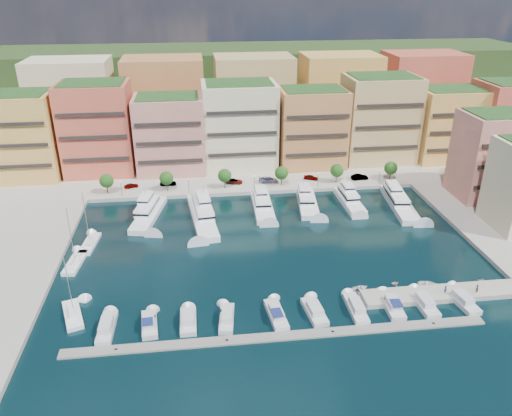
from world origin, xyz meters
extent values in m
plane|color=black|center=(0.00, 0.00, 0.00)|extent=(400.00, 400.00, 0.00)
cube|color=#9E998E|center=(0.00, 62.00, 0.00)|extent=(220.00, 64.00, 2.00)
cube|color=#203315|center=(0.00, 110.00, 0.00)|extent=(240.00, 40.00, 58.00)
cube|color=gray|center=(-3.00, -30.00, 0.00)|extent=(72.00, 2.20, 0.35)
cube|color=#9E998E|center=(30.00, -22.00, 0.00)|extent=(32.00, 5.00, 2.00)
cube|color=#DB9350|center=(-66.00, 50.00, 13.00)|extent=(22.00, 16.00, 24.00)
cube|color=black|center=(-66.00, 41.75, 13.00)|extent=(20.24, 0.50, 0.90)
cube|color=#1B441B|center=(-66.00, 50.00, 25.40)|extent=(19.36, 14.08, 0.80)
cube|color=#CE5D44|center=(-44.00, 52.00, 14.00)|extent=(20.00, 16.00, 26.00)
cube|color=black|center=(-44.00, 43.75, 14.00)|extent=(18.40, 0.50, 0.90)
cube|color=#1B441B|center=(-44.00, 52.00, 27.40)|extent=(17.60, 14.08, 0.80)
cube|color=tan|center=(-23.00, 50.00, 12.00)|extent=(20.00, 15.00, 22.00)
cube|color=black|center=(-23.00, 42.25, 12.00)|extent=(18.40, 0.50, 0.90)
cube|color=#1B441B|center=(-23.00, 50.00, 23.40)|extent=(17.60, 13.20, 0.80)
cube|color=beige|center=(-2.00, 52.00, 13.50)|extent=(22.00, 16.00, 25.00)
cube|color=black|center=(-2.00, 43.75, 13.50)|extent=(20.24, 0.50, 0.90)
cube|color=#1B441B|center=(-2.00, 52.00, 26.40)|extent=(19.36, 14.08, 0.80)
cube|color=#BE8347|center=(20.00, 50.00, 12.50)|extent=(20.00, 15.00, 23.00)
cube|color=black|center=(20.00, 42.25, 12.50)|extent=(18.40, 0.50, 0.90)
cube|color=#1B441B|center=(20.00, 50.00, 24.40)|extent=(17.60, 13.20, 0.80)
cube|color=tan|center=(42.00, 52.00, 14.00)|extent=(22.00, 16.00, 26.00)
cube|color=black|center=(42.00, 43.75, 14.00)|extent=(20.24, 0.50, 0.90)
cube|color=#1B441B|center=(42.00, 52.00, 27.40)|extent=(19.36, 14.08, 0.80)
cube|color=#DB9350|center=(64.00, 50.00, 12.00)|extent=(20.00, 15.00, 22.00)
cube|color=black|center=(64.00, 42.25, 12.00)|extent=(18.40, 0.50, 0.90)
cube|color=#1B441B|center=(64.00, 50.00, 23.40)|extent=(17.60, 13.20, 0.80)
cube|color=#CE5D44|center=(84.00, 48.00, 13.00)|extent=(22.00, 16.00, 24.00)
cube|color=tan|center=(62.00, 20.00, 12.00)|extent=(18.00, 14.00, 22.00)
cube|color=black|center=(62.00, 12.75, 12.00)|extent=(16.56, 0.50, 0.90)
cube|color=#1B441B|center=(62.00, 20.00, 23.40)|extent=(15.84, 12.32, 0.80)
cube|color=beige|center=(-55.00, 74.00, 16.00)|extent=(26.00, 18.00, 30.00)
cube|color=#BE8347|center=(-25.00, 74.00, 16.00)|extent=(26.00, 18.00, 30.00)
cube|color=tan|center=(5.00, 74.00, 16.00)|extent=(26.00, 18.00, 30.00)
cube|color=#DB9350|center=(35.00, 74.00, 16.00)|extent=(26.00, 18.00, 30.00)
cube|color=#CE5D44|center=(65.00, 74.00, 16.00)|extent=(26.00, 18.00, 30.00)
cylinder|color=#473323|center=(-40.00, 33.50, 2.50)|extent=(0.24, 0.24, 3.00)
sphere|color=#124116|center=(-40.00, 33.50, 4.75)|extent=(3.80, 3.80, 3.80)
cylinder|color=#473323|center=(-24.00, 33.50, 2.50)|extent=(0.24, 0.24, 3.00)
sphere|color=#124116|center=(-24.00, 33.50, 4.75)|extent=(3.80, 3.80, 3.80)
cylinder|color=#473323|center=(-8.00, 33.50, 2.50)|extent=(0.24, 0.24, 3.00)
sphere|color=#124116|center=(-8.00, 33.50, 4.75)|extent=(3.80, 3.80, 3.80)
cylinder|color=#473323|center=(8.00, 33.50, 2.50)|extent=(0.24, 0.24, 3.00)
sphere|color=#124116|center=(8.00, 33.50, 4.75)|extent=(3.80, 3.80, 3.80)
cylinder|color=#473323|center=(24.00, 33.50, 2.50)|extent=(0.24, 0.24, 3.00)
sphere|color=#124116|center=(24.00, 33.50, 4.75)|extent=(3.80, 3.80, 3.80)
cylinder|color=#473323|center=(40.00, 33.50, 2.50)|extent=(0.24, 0.24, 3.00)
sphere|color=#124116|center=(40.00, 33.50, 4.75)|extent=(3.80, 3.80, 3.80)
cylinder|color=black|center=(-36.00, 31.20, 3.00)|extent=(0.10, 0.10, 4.00)
sphere|color=#FFF2CC|center=(-36.00, 31.20, 5.05)|extent=(0.30, 0.30, 0.30)
cylinder|color=black|center=(-18.00, 31.20, 3.00)|extent=(0.10, 0.10, 4.00)
sphere|color=#FFF2CC|center=(-18.00, 31.20, 5.05)|extent=(0.30, 0.30, 0.30)
cylinder|color=black|center=(0.00, 31.20, 3.00)|extent=(0.10, 0.10, 4.00)
sphere|color=#FFF2CC|center=(0.00, 31.20, 5.05)|extent=(0.30, 0.30, 0.30)
cylinder|color=black|center=(18.00, 31.20, 3.00)|extent=(0.10, 0.10, 4.00)
sphere|color=#FFF2CC|center=(18.00, 31.20, 5.05)|extent=(0.30, 0.30, 0.30)
cylinder|color=black|center=(36.00, 31.20, 3.00)|extent=(0.10, 0.10, 4.00)
sphere|color=#FFF2CC|center=(36.00, 31.20, 5.05)|extent=(0.30, 0.30, 0.30)
cube|color=white|center=(-28.13, 19.05, 0.35)|extent=(8.41, 20.40, 2.30)
cube|color=white|center=(-28.13, 21.04, 2.40)|extent=(5.82, 11.47, 1.80)
cube|color=black|center=(-28.13, 21.04, 2.40)|extent=(5.89, 11.54, 0.55)
cube|color=white|center=(-28.13, 22.63, 4.00)|extent=(3.85, 6.39, 1.40)
cylinder|color=#B2B2B7|center=(-28.13, 23.83, 5.60)|extent=(0.14, 0.14, 1.80)
cube|color=black|center=(-28.13, 19.05, -0.10)|extent=(8.47, 20.46, 0.35)
cube|color=white|center=(-14.83, 16.35, 0.35)|extent=(7.60, 25.67, 2.30)
cube|color=white|center=(-14.83, 18.88, 2.40)|extent=(5.49, 14.26, 1.80)
cube|color=black|center=(-14.83, 18.88, 2.40)|extent=(5.56, 14.33, 0.55)
cube|color=white|center=(-14.83, 20.91, 4.00)|extent=(3.74, 7.86, 1.40)
cylinder|color=#B2B2B7|center=(-14.83, 22.42, 5.60)|extent=(0.14, 0.14, 1.80)
cube|color=white|center=(0.85, 20.07, 0.35)|extent=(5.24, 17.99, 2.30)
cube|color=white|center=(0.85, 21.85, 2.40)|extent=(4.16, 9.93, 1.80)
cube|color=black|center=(0.85, 21.85, 2.40)|extent=(4.23, 9.99, 0.55)
cube|color=white|center=(0.85, 23.28, 4.00)|extent=(3.00, 5.44, 1.40)
cylinder|color=#B2B2B7|center=(0.85, 24.36, 5.60)|extent=(0.14, 0.14, 1.80)
cube|color=white|center=(12.79, 20.49, 0.35)|extent=(6.60, 17.45, 2.30)
cube|color=white|center=(12.79, 22.19, 2.40)|extent=(4.87, 9.74, 1.80)
cube|color=black|center=(12.79, 22.19, 2.40)|extent=(4.93, 9.81, 0.55)
cube|color=white|center=(12.79, 23.55, 4.00)|extent=(3.35, 5.40, 1.40)
cylinder|color=#B2B2B7|center=(12.79, 24.57, 5.60)|extent=(0.14, 0.14, 1.80)
cube|color=black|center=(12.79, 20.49, -0.10)|extent=(6.65, 17.50, 0.35)
cube|color=white|center=(24.28, 20.84, 0.35)|extent=(4.37, 16.36, 2.30)
cube|color=white|center=(24.28, 22.47, 2.40)|extent=(3.55, 9.01, 1.80)
cube|color=black|center=(24.28, 22.47, 2.40)|extent=(3.61, 9.07, 0.55)
cube|color=white|center=(24.28, 23.78, 4.00)|extent=(2.58, 4.92, 1.40)
cylinder|color=#B2B2B7|center=(24.28, 24.76, 5.60)|extent=(0.14, 0.14, 1.80)
cube|color=white|center=(36.82, 17.66, 0.35)|extent=(7.41, 23.10, 2.30)
cube|color=white|center=(36.82, 19.92, 2.40)|extent=(5.39, 12.85, 1.80)
cube|color=black|center=(36.82, 19.92, 2.40)|extent=(5.46, 12.92, 0.55)
cube|color=white|center=(36.82, 21.74, 4.00)|extent=(3.68, 7.09, 1.40)
cylinder|color=#B2B2B7|center=(36.82, 23.10, 5.60)|extent=(0.14, 0.14, 1.80)
cube|color=silver|center=(-32.17, -24.50, 0.25)|extent=(2.75, 8.70, 1.40)
cube|color=silver|center=(-32.17, -24.93, 1.55)|extent=(2.09, 4.19, 1.10)
cube|color=black|center=(-32.17, -23.20, 1.30)|extent=(1.85, 0.14, 0.55)
cube|color=silver|center=(-24.99, -24.50, 0.25)|extent=(3.26, 7.49, 1.40)
cube|color=silver|center=(-24.99, -24.86, 1.55)|extent=(2.34, 3.67, 1.10)
cube|color=black|center=(-24.99, -23.41, 1.30)|extent=(1.87, 0.27, 0.55)
cube|color=navy|center=(-24.99, -25.81, 2.15)|extent=(2.01, 2.34, 0.12)
cube|color=silver|center=(-18.35, -24.50, 0.25)|extent=(2.82, 7.14, 1.40)
cube|color=silver|center=(-18.35, -24.86, 1.55)|extent=(2.19, 3.43, 1.10)
cube|color=black|center=(-18.35, -23.43, 1.30)|extent=(2.01, 0.11, 0.55)
cube|color=silver|center=(-11.64, -24.50, 0.25)|extent=(3.35, 8.15, 1.40)
cube|color=silver|center=(-11.64, -24.90, 1.55)|extent=(2.34, 4.00, 1.10)
cube|color=black|center=(-11.64, -23.31, 1.30)|extent=(1.76, 0.30, 0.55)
cube|color=silver|center=(-2.83, -24.50, 0.25)|extent=(3.41, 8.91, 1.40)
cube|color=silver|center=(-2.83, -24.94, 1.55)|extent=(2.41, 4.35, 1.10)
cube|color=black|center=(-2.83, -23.19, 1.30)|extent=(1.86, 0.28, 0.55)
cube|color=navy|center=(-2.83, -26.07, 2.15)|extent=(2.05, 2.77, 0.12)
cube|color=silver|center=(4.13, -24.50, 0.25)|extent=(3.60, 8.22, 1.40)
cube|color=silver|center=(4.13, -24.90, 1.55)|extent=(2.56, 4.03, 1.10)
cube|color=black|center=(4.13, -23.30, 1.30)|extent=(2.01, 0.31, 0.55)
cube|color=silver|center=(11.78, -24.50, 0.25)|extent=(2.66, 8.93, 1.40)
cube|color=silver|center=(11.78, -24.94, 1.55)|extent=(2.04, 4.29, 1.10)
cube|color=black|center=(11.78, -23.17, 1.30)|extent=(1.84, 0.12, 0.55)
cube|color=silver|center=(18.58, -24.50, 0.25)|extent=(3.11, 8.25, 1.40)
cube|color=silver|center=(18.58, -24.91, 1.55)|extent=(2.32, 4.00, 1.10)
cube|color=black|center=(18.58, -23.28, 1.30)|extent=(1.98, 0.19, 0.55)
cube|color=navy|center=(18.58, -25.96, 2.15)|extent=(2.03, 2.52, 0.12)
cube|color=silver|center=(24.65, -24.50, 0.25)|extent=(2.97, 8.56, 1.40)
cube|color=silver|center=(24.65, -24.92, 1.55)|extent=(2.24, 4.13, 1.10)
cube|color=black|center=(24.65, -23.23, 1.30)|extent=(1.96, 0.16, 0.55)
cube|color=silver|center=(31.98, -24.50, 0.25)|extent=(3.78, 8.92, 1.40)
cube|color=silver|center=(31.98, -24.93, 1.55)|extent=(2.60, 4.39, 1.10)
cube|color=black|center=(31.98, -23.20, 1.30)|extent=(1.91, 0.35, 0.55)
cube|color=white|center=(-38.76, -19.94, 0.20)|extent=(5.36, 9.25, 1.20)
cube|color=white|center=(-38.76, -20.82, 1.10)|extent=(2.27, 2.61, 0.60)
cylinder|color=#B2B2B7|center=(-38.76, -19.50, 6.80)|extent=(0.14, 0.14, 12.00)
cylinder|color=#B2B2B7|center=(-38.76, -21.26, 1.80)|extent=(1.31, 3.81, 0.10)
cube|color=white|center=(-41.95, -1.61, 0.20)|extent=(3.86, 9.87, 1.20)
cube|color=white|center=(-41.95, -2.58, 1.10)|extent=(1.94, 2.58, 0.60)
cylinder|color=#B2B2B7|center=(-41.95, -1.13, 6.80)|extent=(0.14, 0.14, 12.00)
cylinder|color=#B2B2B7|center=(-41.95, -3.06, 1.80)|extent=(0.58, 4.31, 0.10)
cube|color=white|center=(-40.31, 6.32, 0.20)|extent=(3.74, 9.67, 1.20)
cube|color=white|center=(-40.31, 5.38, 1.10)|extent=(1.87, 2.52, 0.60)
cylinder|color=#B2B2B7|center=(-40.31, 6.79, 6.80)|extent=(0.14, 0.14, 12.00)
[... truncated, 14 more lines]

